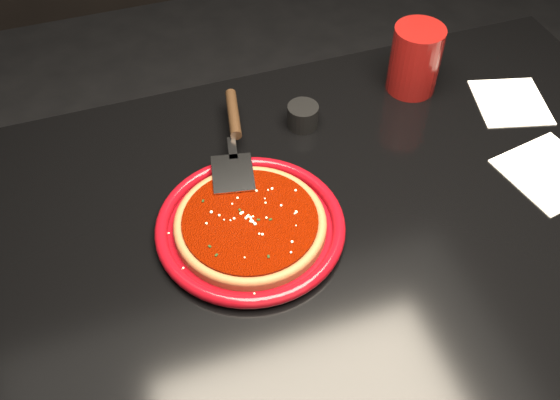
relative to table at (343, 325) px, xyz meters
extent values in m
cube|color=black|center=(0.00, 0.00, 0.00)|extent=(1.20, 0.80, 0.75)
cylinder|color=maroon|center=(-0.18, 0.01, 0.39)|extent=(0.37, 0.37, 0.02)
cylinder|color=brown|center=(-0.18, 0.01, 0.39)|extent=(0.29, 0.29, 0.01)
torus|color=brown|center=(-0.18, 0.01, 0.40)|extent=(0.29, 0.29, 0.02)
cylinder|color=#6A0E00|center=(-0.18, 0.01, 0.40)|extent=(0.26, 0.26, 0.01)
cylinder|color=maroon|center=(0.22, 0.26, 0.44)|extent=(0.11, 0.11, 0.13)
cube|color=white|center=(0.35, -0.03, 0.38)|extent=(0.17, 0.17, 0.00)
cube|color=white|center=(0.39, 0.15, 0.38)|extent=(0.16, 0.17, 0.00)
cylinder|color=black|center=(-0.02, 0.22, 0.40)|extent=(0.06, 0.06, 0.04)
camera|label=1|loc=(-0.34, -0.59, 1.15)|focal=40.00mm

